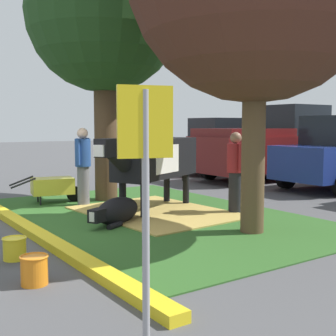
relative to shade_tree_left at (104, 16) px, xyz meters
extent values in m
plane|color=#4C4C4F|center=(2.05, -1.70, -4.23)|extent=(80.00, 80.00, 0.00)
cube|color=#2D5B23|center=(2.12, -0.03, -4.22)|extent=(7.32, 4.66, 0.02)
cube|color=yellow|center=(2.12, -2.51, -4.17)|extent=(8.52, 0.24, 0.12)
cube|color=tan|center=(1.98, 0.09, -4.20)|extent=(3.36, 2.62, 0.04)
cylinder|color=#4C3823|center=(0.00, 0.00, -2.71)|extent=(0.52, 0.52, 3.04)
sphere|color=#23471E|center=(0.00, 0.00, 0.05)|extent=(3.53, 3.53, 3.53)
cylinder|color=brown|center=(4.25, 0.51, -2.86)|extent=(0.38, 0.38, 2.73)
cube|color=black|center=(1.71, 0.29, -3.13)|extent=(1.64, 2.37, 0.80)
cube|color=white|center=(1.77, 0.16, -3.13)|extent=(1.04, 1.12, 0.56)
cylinder|color=black|center=(2.29, -0.90, -3.03)|extent=(0.57, 0.71, 0.58)
cube|color=black|center=(2.43, -1.19, -2.85)|extent=(0.43, 0.51, 0.32)
cube|color=white|center=(2.52, -1.37, -2.89)|extent=(0.23, 0.20, 0.20)
cylinder|color=black|center=(2.30, -0.38, -3.88)|extent=(0.14, 0.14, 0.69)
cylinder|color=black|center=(1.86, -0.59, -3.88)|extent=(0.14, 0.14, 0.69)
cylinder|color=black|center=(1.55, 1.17, -3.88)|extent=(0.14, 0.14, 0.69)
cylinder|color=black|center=(1.11, 0.96, -3.88)|extent=(0.14, 0.14, 0.69)
cylinder|color=black|center=(1.18, 1.37, -3.38)|extent=(0.06, 0.06, 0.70)
ellipsoid|color=black|center=(2.40, -0.99, -3.99)|extent=(0.93, 1.20, 0.48)
cube|color=black|center=(2.68, -1.53, -3.97)|extent=(0.31, 0.34, 0.22)
cube|color=silver|center=(2.73, -1.63, -3.97)|extent=(0.12, 0.10, 0.16)
cylinder|color=black|center=(2.72, -1.22, -4.17)|extent=(0.25, 0.36, 0.10)
cylinder|color=black|center=(2.89, 1.39, -3.81)|extent=(0.26, 0.26, 0.83)
cylinder|color=maroon|center=(2.89, 1.39, -3.11)|extent=(0.34, 0.34, 0.57)
sphere|color=#8C664C|center=(2.89, 1.39, -2.71)|extent=(0.23, 0.23, 0.23)
cylinder|color=maroon|center=(3.11, 1.33, -3.08)|extent=(0.09, 0.09, 0.54)
cylinder|color=maroon|center=(2.68, 1.45, -3.08)|extent=(0.09, 0.09, 0.54)
cylinder|color=slate|center=(0.36, -0.74, -3.79)|extent=(0.26, 0.26, 0.87)
cylinder|color=#23478C|center=(0.36, -0.74, -3.06)|extent=(0.34, 0.34, 0.60)
sphere|color=beige|center=(0.36, -0.74, -2.64)|extent=(0.24, 0.24, 0.24)
cylinder|color=#23478C|center=(0.23, -0.57, -3.03)|extent=(0.09, 0.09, 0.57)
cylinder|color=#23478C|center=(0.50, -0.91, -3.03)|extent=(0.09, 0.09, 0.57)
cube|color=gold|center=(-0.31, -1.19, -3.83)|extent=(0.77, 1.00, 0.36)
cylinder|color=black|center=(-0.21, -0.70, -4.05)|extent=(0.17, 0.37, 0.36)
cylinder|color=black|center=(-0.59, -1.44, -4.11)|extent=(0.04, 0.04, 0.24)
cylinder|color=black|center=(-0.16, -1.53, -4.11)|extent=(0.04, 0.04, 0.24)
cylinder|color=black|center=(-0.66, -1.78, -3.71)|extent=(0.14, 0.53, 0.23)
cylinder|color=black|center=(-0.23, -1.87, -3.71)|extent=(0.14, 0.53, 0.23)
cylinder|color=#99999E|center=(6.48, -2.93, -3.21)|extent=(0.06, 0.06, 2.04)
cube|color=yellow|center=(6.48, -2.93, -2.43)|extent=(0.17, 0.43, 0.56)
cylinder|color=yellow|center=(3.53, -3.13, -4.08)|extent=(0.30, 0.30, 0.29)
torus|color=yellow|center=(3.53, -3.13, -3.94)|extent=(0.32, 0.32, 0.02)
cylinder|color=orange|center=(4.61, -3.22, -4.07)|extent=(0.30, 0.30, 0.32)
torus|color=orange|center=(4.61, -3.22, -3.91)|extent=(0.32, 0.32, 0.02)
cube|color=red|center=(-3.21, 6.51, -3.46)|extent=(1.85, 4.42, 0.90)
cube|color=black|center=(-3.21, 6.51, -2.61)|extent=(1.61, 2.22, 0.80)
cylinder|color=black|center=(-4.09, 7.95, -3.91)|extent=(0.23, 0.64, 0.64)
cylinder|color=black|center=(-2.29, 7.93, -3.91)|extent=(0.23, 0.64, 0.64)
cylinder|color=black|center=(-4.13, 5.09, -3.91)|extent=(0.23, 0.64, 0.64)
cylinder|color=black|center=(-2.33, 5.07, -3.91)|extent=(0.23, 0.64, 0.64)
cube|color=maroon|center=(-0.74, 6.35, -3.36)|extent=(2.07, 5.42, 1.10)
cube|color=black|center=(-0.73, 7.30, -2.31)|extent=(1.86, 1.82, 1.00)
cube|color=maroon|center=(-0.76, 5.14, -2.69)|extent=(1.93, 2.72, 0.24)
cylinder|color=black|center=(-1.72, 8.12, -3.91)|extent=(0.23, 0.64, 0.64)
cylinder|color=black|center=(0.28, 8.09, -3.91)|extent=(0.23, 0.64, 0.64)
cylinder|color=black|center=(-1.76, 4.61, -3.91)|extent=(0.23, 0.64, 0.64)
cylinder|color=black|center=(0.24, 4.58, -3.91)|extent=(0.23, 0.64, 0.64)
cylinder|color=black|center=(1.04, 5.05, -3.91)|extent=(0.23, 0.64, 0.64)
camera|label=1|loc=(9.46, -4.77, -2.46)|focal=48.26mm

